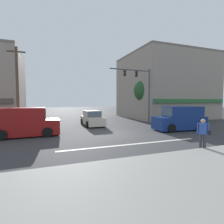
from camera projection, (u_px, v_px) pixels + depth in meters
name	position (u px, v px, depth m)	size (l,w,h in m)	color
ground_plane	(113.00, 134.00, 13.80)	(120.00, 120.00, 0.00)	#333335
lane_marking_stripe	(133.00, 144.00, 10.53)	(9.00, 0.24, 0.01)	silver
sidewalk_curb	(202.00, 177.00, 5.85)	(40.00, 5.00, 0.16)	gray
building_right_corner	(164.00, 87.00, 27.63)	(11.83, 11.25, 9.60)	gray
street_tree	(146.00, 91.00, 23.49)	(3.18, 3.18, 5.56)	#4C3823
utility_pole_near_left	(17.00, 88.00, 14.61)	(1.40, 0.22, 7.08)	brown
utility_pole_far_right	(143.00, 87.00, 23.99)	(1.40, 0.22, 8.81)	brown
traffic_light_mast	(142.00, 87.00, 19.49)	(4.89, 0.31, 6.20)	#47474C
van_crossing_center	(25.00, 123.00, 12.75)	(4.65, 2.14, 2.11)	maroon
sedan_crossing_rightbound	(92.00, 119.00, 18.41)	(1.94, 4.13, 1.58)	#B7B29E
van_approaching_near	(180.00, 119.00, 15.57)	(4.72, 2.28, 2.11)	navy
pedestrian_foreground_with_bag	(203.00, 132.00, 9.18)	(0.53, 0.63, 1.67)	#333338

